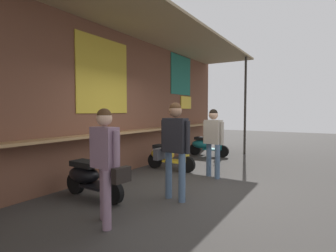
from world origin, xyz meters
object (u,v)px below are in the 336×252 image
(scooter_black, at_px, (90,176))
(scooter_teal, at_px, (206,145))
(shopper_passing, at_px, (213,136))
(scooter_yellow, at_px, (168,155))
(shopper_browsing, at_px, (174,141))
(shopper_with_handbag, at_px, (106,155))

(scooter_black, height_order, scooter_teal, same)
(shopper_passing, bearing_deg, scooter_black, 164.19)
(scooter_yellow, xyz_separation_m, shopper_passing, (-0.12, -1.31, 0.58))
(shopper_browsing, bearing_deg, shopper_with_handbag, -8.20)
(scooter_black, relative_size, shopper_passing, 0.88)
(scooter_yellow, relative_size, shopper_passing, 0.88)
(scooter_black, distance_m, shopper_browsing, 1.63)
(scooter_black, relative_size, shopper_with_handbag, 0.89)
(scooter_black, height_order, scooter_yellow, same)
(scooter_yellow, xyz_separation_m, scooter_teal, (2.54, -0.00, 0.00))
(scooter_yellow, distance_m, shopper_browsing, 2.45)
(scooter_teal, height_order, shopper_browsing, shopper_browsing)
(scooter_teal, bearing_deg, scooter_black, -93.41)
(shopper_with_handbag, height_order, shopper_passing, shopper_passing)
(scooter_black, relative_size, scooter_teal, 1.00)
(scooter_black, bearing_deg, shopper_browsing, 31.15)
(shopper_browsing, relative_size, shopper_passing, 1.06)
(scooter_yellow, relative_size, shopper_with_handbag, 0.89)
(scooter_yellow, distance_m, shopper_passing, 1.43)
(scooter_black, xyz_separation_m, shopper_with_handbag, (-0.67, -1.04, 0.56))
(shopper_with_handbag, distance_m, shopper_passing, 3.22)
(scooter_yellow, height_order, scooter_teal, same)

